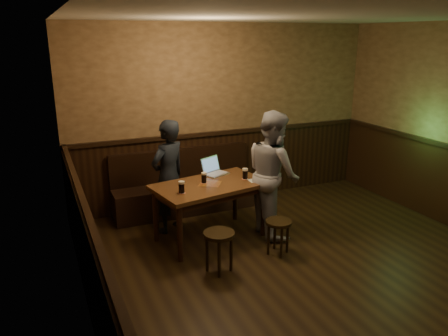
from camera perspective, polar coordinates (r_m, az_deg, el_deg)
The scene contains 12 objects.
room at distance 4.66m, azimuth 14.09°, elevation -1.12°, with size 5.04×6.04×2.84m.
bench at distance 6.73m, azimuth -5.13°, elevation -3.06°, with size 2.20×0.50×0.95m.
pub_table at distance 5.68m, azimuth -1.82°, elevation -3.02°, with size 1.56×1.07×0.77m.
stool_left at distance 4.99m, azimuth -0.65°, elevation -9.41°, with size 0.47×0.47×0.49m.
stool_right at distance 5.44m, azimuth 7.13°, elevation -7.70°, with size 0.38×0.38×0.44m.
pint_left at distance 5.31m, azimuth -5.56°, elevation -2.51°, with size 0.10×0.10×0.15m.
pint_mid at distance 5.65m, azimuth -2.64°, elevation -1.28°, with size 0.09×0.09×0.14m.
pint_right at distance 5.81m, azimuth 2.77°, elevation -0.75°, with size 0.09×0.09×0.15m.
laptop at distance 6.03m, azimuth -1.37°, elevation -0.22°, with size 0.40×0.37×0.23m.
menu at distance 5.79m, azimuth 4.29°, elevation -1.58°, with size 0.22×0.15×0.00m, color silver.
person_suit at distance 5.93m, azimuth -7.26°, elevation -1.13°, with size 0.57×0.37×1.56m, color black.
person_grey at distance 5.84m, azimuth 6.42°, elevation -0.72°, with size 0.82×0.64×1.69m, color #929297.
Camera 1 is at (-2.76, -3.27, 2.60)m, focal length 35.00 mm.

